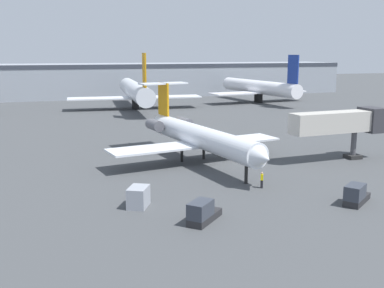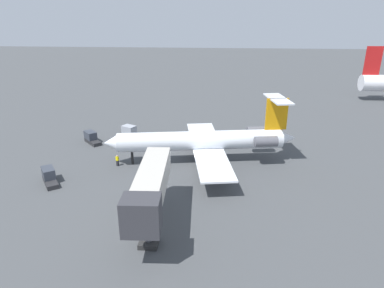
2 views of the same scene
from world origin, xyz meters
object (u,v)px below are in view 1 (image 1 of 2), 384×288
object	(u,v)px
baggage_tug_trailing	(356,195)
cargo_container_uld	(138,197)
regional_jet	(197,136)
baggage_tug_lead	(202,213)
parked_airliner_centre	(259,88)
parked_airliner_west_mid	(135,91)
ground_crew_marshaller	(262,180)
jet_bridge	(344,122)

from	to	relation	value
baggage_tug_trailing	cargo_container_uld	bearing A→B (deg)	164.30
regional_jet	baggage_tug_lead	xyz separation A→B (m)	(-6.28, -19.97, -2.59)
baggage_tug_trailing	parked_airliner_centre	distance (m)	86.25
baggage_tug_lead	cargo_container_uld	xyz separation A→B (m)	(-4.20, 5.44, 0.09)
parked_airliner_west_mid	parked_airliner_centre	distance (m)	35.57
ground_crew_marshaller	regional_jet	bearing A→B (deg)	102.13
parked_airliner_west_mid	ground_crew_marshaller	bearing A→B (deg)	-90.36
cargo_container_uld	parked_airliner_west_mid	xyz separation A→B (m)	(13.63, 71.35, 3.44)
baggage_tug_trailing	parked_airliner_west_mid	size ratio (longest dim) A/B	0.11
parked_airliner_west_mid	parked_airliner_centre	world-z (taller)	parked_airliner_west_mid
cargo_container_uld	parked_airliner_centre	bearing A→B (deg)	57.03
parked_airliner_west_mid	cargo_container_uld	bearing A→B (deg)	-100.82
cargo_container_uld	parked_airliner_west_mid	size ratio (longest dim) A/B	0.07
jet_bridge	baggage_tug_lead	xyz separation A→B (m)	(-24.64, -15.53, -4.04)
parked_airliner_centre	parked_airliner_west_mid	bearing A→B (deg)	-173.34
regional_jet	parked_airliner_west_mid	bearing A→B (deg)	86.82
jet_bridge	parked_airliner_west_mid	distance (m)	63.13
baggage_tug_lead	parked_airliner_centre	xyz separation A→B (m)	(44.77, 80.92, 3.29)
baggage_tug_trailing	jet_bridge	bearing A→B (deg)	57.88
baggage_tug_trailing	parked_airliner_centre	xyz separation A→B (m)	(29.84, 80.86, 3.29)
baggage_tug_lead	parked_airliner_west_mid	distance (m)	77.45
jet_bridge	cargo_container_uld	world-z (taller)	jet_bridge
ground_crew_marshaller	parked_airliner_west_mid	bearing A→B (deg)	89.64
cargo_container_uld	parked_airliner_centre	distance (m)	90.03
regional_jet	ground_crew_marshaller	bearing A→B (deg)	-77.87
parked_airliner_centre	cargo_container_uld	bearing A→B (deg)	-122.97
baggage_tug_trailing	cargo_container_uld	size ratio (longest dim) A/B	1.43
jet_bridge	baggage_tug_trailing	distance (m)	18.70
baggage_tug_trailing	baggage_tug_lead	bearing A→B (deg)	-179.76
regional_jet	baggage_tug_lead	size ratio (longest dim) A/B	7.35
jet_bridge	parked_airliner_west_mid	world-z (taller)	parked_airliner_west_mid
baggage_tug_lead	parked_airliner_centre	distance (m)	92.54
baggage_tug_lead	baggage_tug_trailing	xyz separation A→B (m)	(14.93, 0.06, 0.00)
cargo_container_uld	parked_airliner_centre	size ratio (longest dim) A/B	0.08
cargo_container_uld	ground_crew_marshaller	bearing A→B (deg)	8.01
regional_jet	ground_crew_marshaller	xyz separation A→B (m)	(2.72, -12.67, -2.57)
ground_crew_marshaller	parked_airliner_centre	bearing A→B (deg)	64.09
regional_jet	ground_crew_marshaller	size ratio (longest dim) A/B	16.64
jet_bridge	cargo_container_uld	xyz separation A→B (m)	(-28.84, -10.09, -3.96)
baggage_tug_lead	parked_airliner_west_mid	xyz separation A→B (m)	(9.43, 76.80, 3.53)
jet_bridge	regional_jet	bearing A→B (deg)	166.39
jet_bridge	ground_crew_marshaller	distance (m)	18.12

